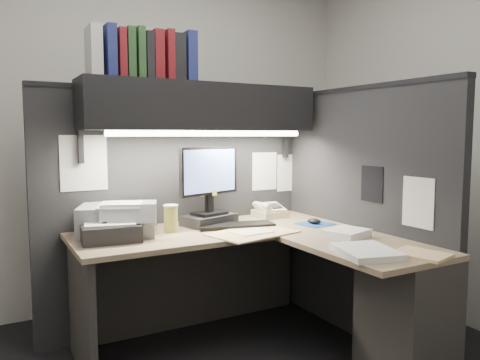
% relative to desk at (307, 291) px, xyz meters
% --- Properties ---
extents(wall_back, '(3.50, 0.04, 2.70)m').
position_rel_desk_xyz_m(wall_back, '(-0.43, 1.50, 0.91)').
color(wall_back, beige).
rests_on(wall_back, floor).
extents(wall_right, '(0.04, 3.00, 2.70)m').
position_rel_desk_xyz_m(wall_right, '(1.32, 0.00, 0.91)').
color(wall_right, beige).
rests_on(wall_right, floor).
extents(partition_back, '(1.90, 0.06, 1.60)m').
position_rel_desk_xyz_m(partition_back, '(-0.40, 0.93, 0.36)').
color(partition_back, black).
rests_on(partition_back, floor).
extents(partition_right, '(0.06, 1.50, 1.60)m').
position_rel_desk_xyz_m(partition_right, '(0.55, 0.18, 0.36)').
color(partition_right, black).
rests_on(partition_right, floor).
extents(desk, '(1.70, 1.53, 0.73)m').
position_rel_desk_xyz_m(desk, '(0.00, 0.00, 0.00)').
color(desk, '#886E57').
rests_on(desk, floor).
extents(overhead_shelf, '(1.55, 0.34, 0.30)m').
position_rel_desk_xyz_m(overhead_shelf, '(-0.30, 0.75, 1.06)').
color(overhead_shelf, black).
rests_on(overhead_shelf, partition_back).
extents(task_light_tube, '(1.32, 0.04, 0.04)m').
position_rel_desk_xyz_m(task_light_tube, '(-0.30, 0.61, 0.89)').
color(task_light_tube, white).
rests_on(task_light_tube, overhead_shelf).
extents(monitor, '(0.47, 0.30, 0.51)m').
position_rel_desk_xyz_m(monitor, '(-0.28, 0.70, 0.49)').
color(monitor, black).
rests_on(monitor, desk).
extents(keyboard, '(0.52, 0.27, 0.02)m').
position_rel_desk_xyz_m(keyboard, '(-0.17, 0.54, 0.30)').
color(keyboard, black).
rests_on(keyboard, desk).
extents(mousepad, '(0.24, 0.22, 0.00)m').
position_rel_desk_xyz_m(mousepad, '(0.35, 0.38, 0.29)').
color(mousepad, navy).
rests_on(mousepad, desk).
extents(mouse, '(0.09, 0.11, 0.04)m').
position_rel_desk_xyz_m(mouse, '(0.34, 0.37, 0.31)').
color(mouse, black).
rests_on(mouse, mousepad).
extents(telephone, '(0.20, 0.21, 0.08)m').
position_rel_desk_xyz_m(telephone, '(0.23, 0.75, 0.33)').
color(telephone, beige).
rests_on(telephone, desk).
extents(coffee_cup, '(0.09, 0.09, 0.16)m').
position_rel_desk_xyz_m(coffee_cup, '(-0.58, 0.61, 0.37)').
color(coffee_cup, '#C9B650').
rests_on(coffee_cup, desk).
extents(printer, '(0.54, 0.51, 0.18)m').
position_rel_desk_xyz_m(printer, '(-0.87, 0.72, 0.37)').
color(printer, '#939699').
rests_on(printer, desk).
extents(notebook_stack, '(0.34, 0.29, 0.09)m').
position_rel_desk_xyz_m(notebook_stack, '(-0.96, 0.55, 0.33)').
color(notebook_stack, black).
rests_on(notebook_stack, desk).
extents(open_folder, '(0.56, 0.43, 0.01)m').
position_rel_desk_xyz_m(open_folder, '(-0.17, 0.32, 0.29)').
color(open_folder, '#DAB67B').
rests_on(open_folder, desk).
extents(paper_stack_a, '(0.28, 0.26, 0.05)m').
position_rel_desk_xyz_m(paper_stack_a, '(0.26, -0.02, 0.31)').
color(paper_stack_a, white).
rests_on(paper_stack_a, desk).
extents(paper_stack_b, '(0.34, 0.38, 0.03)m').
position_rel_desk_xyz_m(paper_stack_b, '(0.07, -0.38, 0.30)').
color(paper_stack_b, white).
rests_on(paper_stack_b, desk).
extents(manila_stack, '(0.25, 0.29, 0.01)m').
position_rel_desk_xyz_m(manila_stack, '(0.30, -0.52, 0.29)').
color(manila_stack, '#DAB67B').
rests_on(manila_stack, desk).
extents(binder_row, '(0.64, 0.25, 0.31)m').
position_rel_desk_xyz_m(binder_row, '(-0.68, 0.76, 1.35)').
color(binder_row, silver).
rests_on(binder_row, overhead_shelf).
extents(pinned_papers, '(1.76, 1.31, 0.51)m').
position_rel_desk_xyz_m(pinned_papers, '(-0.00, 0.56, 0.61)').
color(pinned_papers, white).
rests_on(pinned_papers, partition_back).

